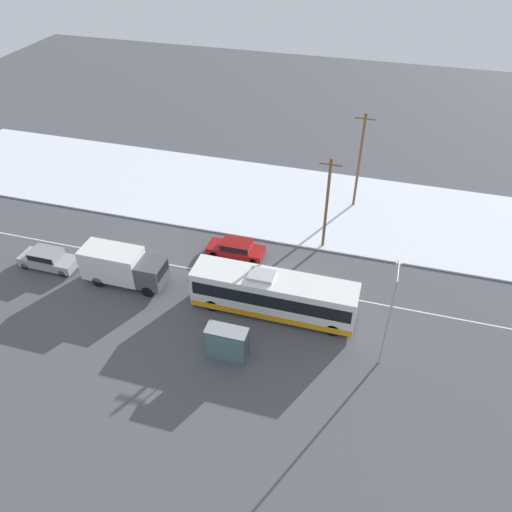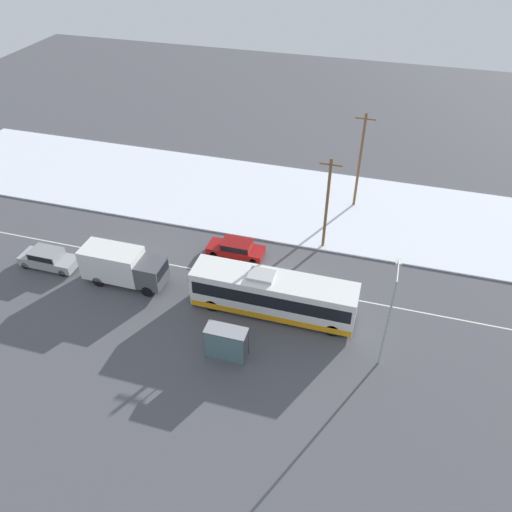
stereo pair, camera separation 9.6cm
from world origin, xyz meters
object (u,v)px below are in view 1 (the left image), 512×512
object	(u,v)px
streetlamp	(391,308)
bus_shelter	(225,341)
utility_pole_roadside	(327,203)
utility_pole_snowlot	(359,160)
pedestrian_at_stop	(240,334)
parked_car_near_truck	(48,258)
box_truck	(122,265)
city_bus	(273,295)
sedan_car	(236,248)

from	to	relation	value
streetlamp	bus_shelter	bearing A→B (deg)	-163.37
bus_shelter	utility_pole_roadside	xyz separation A→B (m)	(3.96, 14.03, 2.67)
utility_pole_snowlot	pedestrian_at_stop	bearing A→B (deg)	-104.50
parked_car_near_truck	utility_pole_snowlot	distance (m)	28.04
parked_car_near_truck	bus_shelter	distance (m)	17.69
box_truck	parked_car_near_truck	world-z (taller)	box_truck
box_truck	parked_car_near_truck	bearing A→B (deg)	179.86
city_bus	sedan_car	world-z (taller)	city_bus
streetlamp	utility_pole_snowlot	bearing A→B (deg)	102.56
box_truck	utility_pole_roadside	bearing A→B (deg)	32.28
city_bus	bus_shelter	xyz separation A→B (m)	(-1.86, -5.16, 0.03)
parked_car_near_truck	streetlamp	xyz separation A→B (m)	(26.65, -2.25, 3.65)
box_truck	sedan_car	world-z (taller)	box_truck
parked_car_near_truck	bus_shelter	size ratio (longest dim) A/B	1.72
pedestrian_at_stop	bus_shelter	bearing A→B (deg)	-108.88
pedestrian_at_stop	box_truck	bearing A→B (deg)	160.88
city_bus	utility_pole_snowlot	size ratio (longest dim) A/B	1.28
sedan_car	bus_shelter	distance (m)	11.14
parked_car_near_truck	pedestrian_at_stop	size ratio (longest dim) A/B	2.91
bus_shelter	utility_pole_roadside	bearing A→B (deg)	74.24
sedan_car	utility_pole_roadside	distance (m)	8.29
streetlamp	city_bus	bearing A→B (deg)	164.11
parked_car_near_truck	utility_pole_snowlot	size ratio (longest dim) A/B	0.51
city_bus	utility_pole_roadside	world-z (taller)	utility_pole_roadside
streetlamp	utility_pole_roadside	size ratio (longest dim) A/B	0.85
box_truck	parked_car_near_truck	distance (m)	6.83
box_truck	sedan_car	size ratio (longest dim) A/B	1.38
streetlamp	utility_pole_snowlot	distance (m)	18.90
pedestrian_at_stop	streetlamp	size ratio (longest dim) A/B	0.23
pedestrian_at_stop	parked_car_near_truck	bearing A→B (deg)	168.01
pedestrian_at_stop	utility_pole_snowlot	bearing A→B (deg)	75.50
sedan_car	utility_pole_roadside	bearing A→B (deg)	-154.01
bus_shelter	utility_pole_roadside	size ratio (longest dim) A/B	0.33
city_bus	pedestrian_at_stop	world-z (taller)	city_bus
pedestrian_at_stop	utility_pole_snowlot	xyz separation A→B (m)	(5.15, 19.89, 3.82)
streetlamp	utility_pole_snowlot	xyz separation A→B (m)	(-4.11, 18.44, 0.31)
streetlamp	sedan_car	bearing A→B (deg)	147.96
parked_car_near_truck	streetlamp	size ratio (longest dim) A/B	0.66
sedan_car	streetlamp	xyz separation A→B (m)	(12.52, -7.84, 3.71)
pedestrian_at_stop	sedan_car	bearing A→B (deg)	109.38
city_bus	streetlamp	xyz separation A→B (m)	(7.89, -2.25, 2.86)
utility_pole_roadside	utility_pole_snowlot	size ratio (longest dim) A/B	0.90
bus_shelter	streetlamp	world-z (taller)	streetlamp
sedan_car	utility_pole_snowlot	bearing A→B (deg)	-128.42
city_bus	box_truck	size ratio (longest dim) A/B	1.82
pedestrian_at_stop	city_bus	bearing A→B (deg)	69.76
city_bus	utility_pole_snowlot	xyz separation A→B (m)	(3.78, 16.20, 3.17)
pedestrian_at_stop	bus_shelter	distance (m)	1.69
box_truck	parked_car_near_truck	xyz separation A→B (m)	(-6.79, 0.02, -0.79)
utility_pole_snowlot	box_truck	bearing A→B (deg)	-134.18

